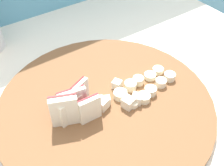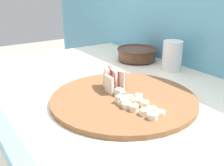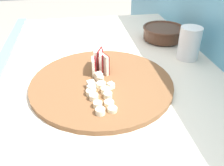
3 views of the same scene
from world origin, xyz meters
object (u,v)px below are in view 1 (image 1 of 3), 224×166
(cutting_board, at_px, (105,105))
(apple_dice_pile, at_px, (119,99))
(apple_wedge_fan, at_px, (74,106))
(banana_slice_rows, at_px, (145,86))

(cutting_board, relative_size, apple_dice_pile, 4.75)
(apple_wedge_fan, bearing_deg, banana_slice_rows, -5.91)
(apple_dice_pile, distance_m, banana_slice_rows, 0.06)
(banana_slice_rows, bearing_deg, apple_dice_pile, -178.65)
(apple_wedge_fan, xyz_separation_m, apple_dice_pile, (0.09, -0.02, -0.02))
(apple_dice_pile, bearing_deg, banana_slice_rows, 1.35)
(apple_wedge_fan, distance_m, apple_dice_pile, 0.09)
(apple_dice_pile, relative_size, banana_slice_rows, 0.63)
(apple_wedge_fan, bearing_deg, apple_dice_pile, -11.19)
(cutting_board, xyz_separation_m, banana_slice_rows, (0.09, -0.01, 0.01))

